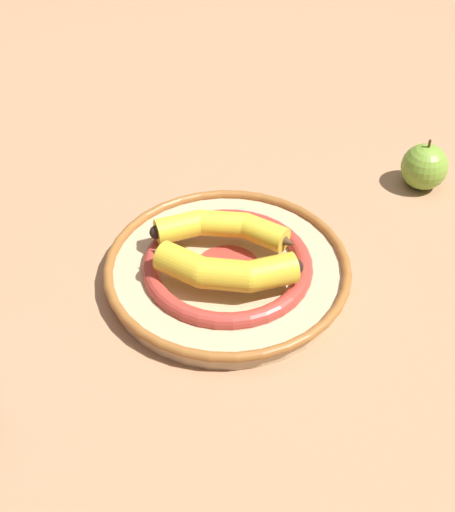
% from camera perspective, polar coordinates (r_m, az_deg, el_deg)
% --- Properties ---
extents(ground_plane, '(2.80, 2.80, 0.00)m').
position_cam_1_polar(ground_plane, '(0.92, 1.84, -2.64)').
color(ground_plane, '#A87A56').
extents(decorative_bowl, '(0.32, 0.32, 0.04)m').
position_cam_1_polar(decorative_bowl, '(0.92, 0.00, -1.04)').
color(decorative_bowl, tan).
rests_on(decorative_bowl, ground_plane).
extents(banana_a, '(0.18, 0.10, 0.03)m').
position_cam_1_polar(banana_a, '(0.93, -0.26, 2.26)').
color(banana_a, yellow).
rests_on(banana_a, decorative_bowl).
extents(banana_b, '(0.19, 0.11, 0.04)m').
position_cam_1_polar(banana_b, '(0.87, -0.39, -1.14)').
color(banana_b, gold).
rests_on(banana_b, decorative_bowl).
extents(apple, '(0.07, 0.07, 0.08)m').
position_cam_1_polar(apple, '(1.11, 15.48, 6.90)').
color(apple, olive).
rests_on(apple, ground_plane).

